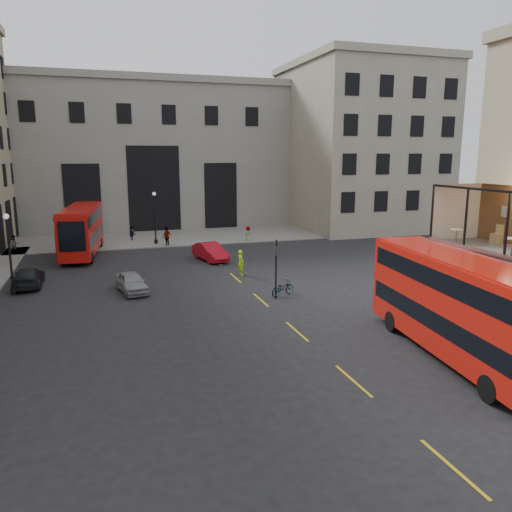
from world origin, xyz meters
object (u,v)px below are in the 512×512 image
object	(u,v)px
traffic_light_near	(276,261)
bicycle	(283,288)
traffic_light_far	(55,234)
pedestrian_a	(15,244)
bus_far	(82,228)
pedestrian_c	(167,237)
cafe_table_far	(457,234)
cyclist	(241,263)
car_c	(28,277)
bus_near	(458,302)
car_a	(132,282)
street_lamp_b	(155,221)
pedestrian_d	(248,234)
car_b	(210,252)
cafe_table_mid	(512,245)
street_lamp_a	(10,259)
cafe_chair_d	(497,237)
pedestrian_b	(132,234)

from	to	relation	value
traffic_light_near	bicycle	xyz separation A→B (m)	(0.68, 0.59, -1.93)
traffic_light_far	pedestrian_a	distance (m)	6.91
traffic_light_far	bus_far	world-z (taller)	bus_far
pedestrian_c	cafe_table_far	bearing A→B (deg)	69.03
cyclist	pedestrian_c	distance (m)	14.21
car_c	bus_far	bearing A→B (deg)	-107.98
bus_near	car_a	xyz separation A→B (m)	(-13.10, 15.56, -1.92)
traffic_light_far	pedestrian_a	world-z (taller)	traffic_light_far
street_lamp_b	bus_near	world-z (taller)	street_lamp_b
street_lamp_b	pedestrian_a	bearing A→B (deg)	-177.38
street_lamp_b	car_c	size ratio (longest dim) A/B	1.18
cyclist	pedestrian_d	world-z (taller)	cyclist
car_b	traffic_light_near	bearing A→B (deg)	-96.03
cyclist	cafe_table_mid	bearing A→B (deg)	-163.68
bus_far	car_a	size ratio (longest dim) A/B	2.86
street_lamp_a	car_c	size ratio (longest dim) A/B	1.18
bus_far	car_b	bearing A→B (deg)	-28.36
pedestrian_d	cafe_chair_d	world-z (taller)	cafe_chair_d
street_lamp_a	cafe_table_mid	distance (m)	28.89
street_lamp_a	car_b	xyz separation A→B (m)	(14.60, 6.79, -1.64)
bicycle	pedestrian_d	size ratio (longest dim) A/B	1.16
bus_far	cafe_chair_d	distance (m)	34.17
car_b	cyclist	distance (m)	6.01
car_b	pedestrian_c	world-z (taller)	pedestrian_c
car_b	pedestrian_a	distance (m)	18.71
car_b	cafe_table_mid	bearing A→B (deg)	-84.38
cyclist	pedestrian_d	xyz separation A→B (m)	(4.78, 14.00, -0.15)
street_lamp_a	cafe_table_mid	world-z (taller)	cafe_table_mid
traffic_light_near	car_a	world-z (taller)	traffic_light_near
traffic_light_far	pedestrian_a	xyz separation A→B (m)	(-4.00, 5.41, -1.58)
cyclist	cafe_table_far	size ratio (longest dim) A/B	2.61
traffic_light_far	cafe_chair_d	size ratio (longest dim) A/B	4.08
car_a	cyclist	size ratio (longest dim) A/B	2.06
car_b	pedestrian_c	distance (m)	8.24
street_lamp_a	cyclist	size ratio (longest dim) A/B	2.79
traffic_light_far	bicycle	distance (m)	21.37
traffic_light_near	cafe_table_mid	bearing A→B (deg)	-61.05
traffic_light_near	traffic_light_far	xyz separation A→B (m)	(-14.00, 16.00, 0.00)
street_lamp_a	pedestrian_b	size ratio (longest dim) A/B	3.36
bus_near	bicycle	bearing A→B (deg)	107.97
traffic_light_far	car_c	bearing A→B (deg)	-99.33
street_lamp_b	traffic_light_far	bearing A→B (deg)	-146.31
street_lamp_a	cafe_table_far	bearing A→B (deg)	-32.21
bus_far	bicycle	size ratio (longest dim) A/B	5.98
car_c	bus_near	bearing A→B (deg)	135.88
car_a	pedestrian_a	world-z (taller)	pedestrian_a
street_lamp_b	cafe_table_far	world-z (taller)	cafe_table_far
bus_far	pedestrian_d	bearing A→B (deg)	8.37
cafe_chair_d	pedestrian_a	bearing A→B (deg)	131.54
car_b	pedestrian_b	xyz separation A→B (m)	(-5.73, 11.97, 0.04)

